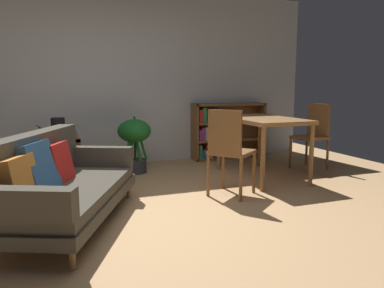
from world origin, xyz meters
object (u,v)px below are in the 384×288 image
at_px(media_console, 61,159).
at_px(dining_table, 262,124).
at_px(fabric_couch, 54,182).
at_px(dining_chair_far, 313,132).
at_px(desk_speaker, 58,127).
at_px(open_laptop, 56,132).
at_px(potted_floor_plant, 134,139).
at_px(dining_chair_near, 229,148).
at_px(bookshelf, 223,131).

height_order(media_console, dining_table, dining_table).
bearing_deg(fabric_couch, dining_chair_far, 16.96).
distance_m(media_console, dining_table, 2.64).
distance_m(media_console, dining_chair_far, 3.56).
relative_size(dining_table, dining_chair_far, 1.38).
bearing_deg(dining_table, desk_speaker, 169.27).
xyz_separation_m(media_console, open_laptop, (-0.04, 0.10, 0.34)).
bearing_deg(media_console, desk_speaker, -95.62).
relative_size(desk_speaker, dining_table, 0.17).
xyz_separation_m(potted_floor_plant, dining_table, (1.53, -0.85, 0.23)).
bearing_deg(dining_chair_near, dining_chair_far, 25.56).
bearing_deg(dining_chair_near, dining_table, 39.32).
bearing_deg(fabric_couch, media_console, 86.49).
distance_m(potted_floor_plant, dining_table, 1.77).
distance_m(media_console, potted_floor_plant, 1.02).
bearing_deg(potted_floor_plant, dining_chair_far, -14.31).
distance_m(potted_floor_plant, bookshelf, 1.73).
xyz_separation_m(desk_speaker, dining_chair_near, (1.74, -1.14, -0.18)).
bearing_deg(open_laptop, media_console, -66.56).
height_order(dining_table, dining_chair_near, dining_chair_near).
height_order(desk_speaker, dining_chair_far, dining_chair_far).
distance_m(open_laptop, desk_speaker, 0.32).
relative_size(media_console, dining_chair_far, 1.05).
distance_m(desk_speaker, bookshelf, 2.81).
bearing_deg(bookshelf, desk_speaker, -160.50).
distance_m(dining_chair_near, dining_chair_far, 1.99).
relative_size(fabric_couch, potted_floor_plant, 2.49).
height_order(desk_speaker, dining_chair_near, dining_chair_near).
relative_size(open_laptop, desk_speaker, 1.92).
bearing_deg(bookshelf, dining_chair_far, -53.41).
bearing_deg(dining_chair_far, fabric_couch, -163.04).
xyz_separation_m(open_laptop, dining_chair_near, (1.77, -1.44, -0.09)).
relative_size(potted_floor_plant, dining_table, 0.61).
bearing_deg(dining_chair_near, potted_floor_plant, 116.01).
xyz_separation_m(potted_floor_plant, dining_chair_far, (2.53, -0.65, 0.05)).
distance_m(media_console, open_laptop, 0.36).
height_order(media_console, open_laptop, open_laptop).
relative_size(desk_speaker, bookshelf, 0.18).
bearing_deg(dining_chair_near, open_laptop, 140.73).
bearing_deg(dining_chair_far, potted_floor_plant, 165.69).
height_order(fabric_couch, open_laptop, fabric_couch).
bearing_deg(bookshelf, open_laptop, -166.77).
relative_size(desk_speaker, dining_chair_far, 0.24).
relative_size(fabric_couch, dining_chair_near, 2.06).
bearing_deg(desk_speaker, dining_table, -10.73).
height_order(fabric_couch, media_console, fabric_couch).
bearing_deg(dining_chair_far, bookshelf, 126.59).
height_order(open_laptop, dining_chair_far, dining_chair_far).
bearing_deg(bookshelf, fabric_couch, -139.59).
xyz_separation_m(fabric_couch, bookshelf, (2.72, 2.31, 0.08)).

